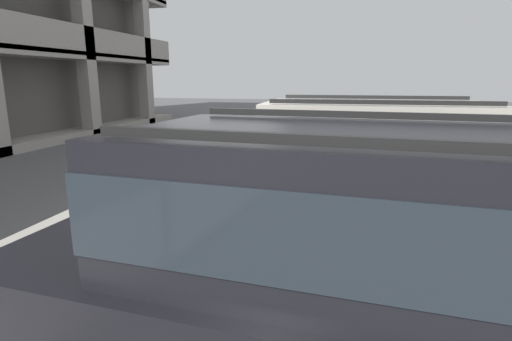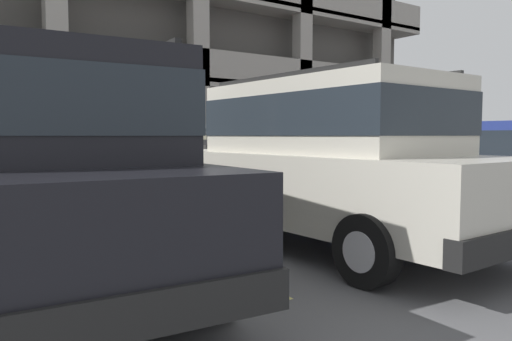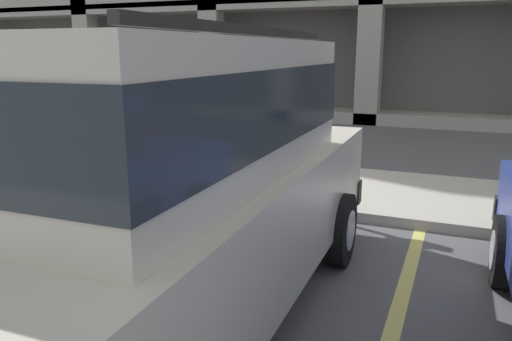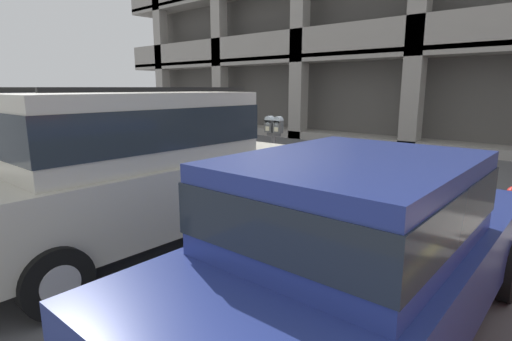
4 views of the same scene
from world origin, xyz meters
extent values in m
cube|color=#565659|center=(0.00, 0.00, -0.05)|extent=(80.00, 80.00, 0.10)
cube|color=#ADA89E|center=(0.00, 1.30, 0.06)|extent=(40.00, 2.20, 0.12)
cube|color=#606060|center=(-8.00, 1.30, 0.12)|extent=(0.03, 2.16, 0.00)
cube|color=#606060|center=(-4.00, 1.30, 0.12)|extent=(0.03, 2.16, 0.00)
cube|color=#606060|center=(0.00, 1.30, 0.12)|extent=(0.03, 2.16, 0.00)
cube|color=#DBD16B|center=(-4.72, -1.40, 0.00)|extent=(0.12, 4.80, 0.01)
cube|color=#DBD16B|center=(-1.57, -1.40, 0.00)|extent=(0.12, 4.80, 0.01)
cube|color=#DBD16B|center=(1.57, -1.40, 0.00)|extent=(0.12, 4.80, 0.01)
cube|color=beige|center=(0.08, -2.45, 0.73)|extent=(1.95, 4.74, 0.80)
cube|color=beige|center=(0.08, -2.50, 1.55)|extent=(1.69, 2.95, 0.84)
cube|color=#232B33|center=(0.08, -2.50, 1.57)|extent=(1.71, 2.98, 0.46)
cube|color=black|center=(0.03, -0.14, 0.45)|extent=(1.88, 0.20, 0.24)
cube|color=silver|center=(0.60, -0.08, 0.81)|extent=(0.24, 0.04, 0.14)
cube|color=silver|center=(-0.54, -0.10, 0.81)|extent=(0.24, 0.04, 0.14)
cylinder|color=black|center=(0.95, -0.97, 0.33)|extent=(0.22, 0.66, 0.66)
cylinder|color=#B2B2B7|center=(0.95, -0.97, 0.33)|extent=(0.23, 0.37, 0.36)
cylinder|color=black|center=(-0.85, -1.01, 0.33)|extent=(0.22, 0.66, 0.66)
cylinder|color=#B2B2B7|center=(-0.85, -1.01, 0.33)|extent=(0.23, 0.37, 0.36)
cylinder|color=black|center=(1.02, -3.88, 0.33)|extent=(0.22, 0.66, 0.66)
cylinder|color=#B2B2B7|center=(1.02, -3.88, 0.33)|extent=(0.23, 0.37, 0.36)
cube|color=black|center=(0.77, -2.48, 2.01)|extent=(0.11, 2.62, 0.05)
cube|color=black|center=(-0.61, -2.51, 2.01)|extent=(0.11, 2.62, 0.05)
cube|color=black|center=(-3.05, -2.25, 0.73)|extent=(2.17, 4.82, 0.80)
cube|color=black|center=(-3.05, -2.30, 1.55)|extent=(1.82, 3.02, 0.84)
cube|color=#232B33|center=(-3.05, -2.30, 1.57)|extent=(1.85, 3.05, 0.46)
cube|color=black|center=(-2.89, 0.06, 0.45)|extent=(1.88, 0.29, 0.24)
cube|color=silver|center=(-2.31, 0.07, 0.81)|extent=(0.24, 0.05, 0.14)
cube|color=silver|center=(-3.45, 0.15, 0.81)|extent=(0.24, 0.05, 0.14)
cylinder|color=black|center=(-2.05, -0.86, 0.33)|extent=(0.25, 0.67, 0.66)
cylinder|color=#B2B2B7|center=(-2.05, -0.86, 0.33)|extent=(0.25, 0.38, 0.36)
cylinder|color=black|center=(-3.85, -0.73, 0.33)|extent=(0.25, 0.67, 0.66)
cylinder|color=#B2B2B7|center=(-3.85, -0.73, 0.33)|extent=(0.25, 0.38, 0.36)
cube|color=black|center=(-2.37, -2.34, 2.01)|extent=(0.23, 2.62, 0.05)
cube|color=black|center=(-3.74, -2.25, 2.01)|extent=(0.23, 2.62, 0.05)
cube|color=navy|center=(3.16, -2.23, 0.60)|extent=(1.80, 4.44, 0.60)
cube|color=navy|center=(3.17, -2.53, 1.22)|extent=(1.54, 2.01, 0.64)
cube|color=#232B33|center=(3.17, -2.53, 1.24)|extent=(1.57, 2.04, 0.35)
cube|color=black|center=(3.11, -0.07, 0.42)|extent=(1.74, 0.20, 0.24)
cube|color=silver|center=(3.64, -0.01, 0.66)|extent=(0.24, 0.04, 0.14)
cube|color=silver|center=(2.58, -0.04, 0.66)|extent=(0.24, 0.04, 0.14)
cylinder|color=black|center=(3.96, -0.85, 0.30)|extent=(0.17, 0.60, 0.60)
cylinder|color=#B2B2B7|center=(3.96, -0.85, 0.30)|extent=(0.19, 0.33, 0.33)
cylinder|color=black|center=(2.30, -0.89, 0.30)|extent=(0.17, 0.60, 0.60)
cylinder|color=#B2B2B7|center=(2.30, -0.89, 0.30)|extent=(0.19, 0.33, 0.33)
cylinder|color=black|center=(2.36, -3.62, 0.30)|extent=(0.17, 0.60, 0.60)
cylinder|color=#B2B2B7|center=(2.36, -3.62, 0.30)|extent=(0.19, 0.33, 0.33)
cylinder|color=#47474C|center=(0.05, 0.35, 0.65)|extent=(0.07, 0.07, 1.06)
cube|color=#47474C|center=(0.05, 0.35, 1.21)|extent=(0.28, 0.06, 0.06)
cube|color=#424447|center=(-0.05, 0.35, 1.35)|extent=(0.15, 0.11, 0.22)
cylinder|color=#8C99A3|center=(-0.05, 0.35, 1.46)|extent=(0.15, 0.11, 0.15)
cube|color=#B7B293|center=(-0.05, 0.29, 1.31)|extent=(0.08, 0.01, 0.08)
cube|color=#424447|center=(0.15, 0.35, 1.35)|extent=(0.15, 0.11, 0.22)
cylinder|color=#8C99A3|center=(0.15, 0.35, 1.46)|extent=(0.15, 0.11, 0.15)
cube|color=#B7B293|center=(0.15, 0.29, 1.31)|extent=(0.08, 0.01, 0.08)
cylinder|color=#595B60|center=(-6.24, 0.36, 0.65)|extent=(0.07, 0.07, 1.05)
cube|color=#424447|center=(-6.24, 0.36, 1.34)|extent=(0.15, 0.11, 0.22)
cylinder|color=#9EA8B2|center=(-6.24, 0.36, 1.45)|extent=(0.15, 0.11, 0.15)
cube|color=#B7B293|center=(-6.24, 0.30, 1.30)|extent=(0.08, 0.01, 0.08)
cube|color=gray|center=(-0.47, 12.83, 0.15)|extent=(32.00, 10.00, 0.30)
cube|color=gray|center=(-0.47, 12.83, 3.15)|extent=(32.00, 10.00, 0.30)
cube|color=gray|center=(-0.47, 7.93, 3.70)|extent=(32.00, 0.20, 1.10)
cylinder|color=red|center=(3.72, 0.65, 0.40)|extent=(0.20, 0.20, 0.55)
cylinder|color=red|center=(3.72, 0.50, 0.42)|extent=(0.08, 0.10, 0.08)
camera|label=1|loc=(-5.48, -2.21, 2.27)|focal=28.00mm
camera|label=2|loc=(-4.07, -6.91, 1.34)|focal=35.00mm
camera|label=3|loc=(1.89, -5.19, 1.90)|focal=35.00mm
camera|label=4|loc=(4.55, -5.13, 2.03)|focal=28.00mm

